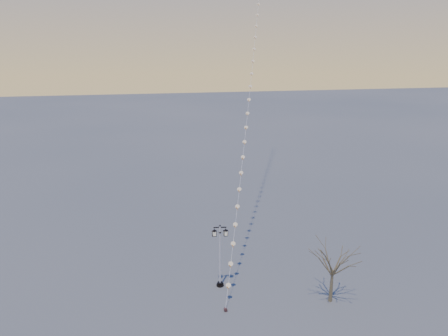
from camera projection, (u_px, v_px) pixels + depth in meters
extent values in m
plane|color=#525453|center=(235.00, 307.00, 27.11)|extent=(300.00, 300.00, 0.00)
cylinder|color=black|center=(220.00, 285.00, 29.52)|extent=(0.53, 0.53, 0.15)
cylinder|color=black|center=(220.00, 283.00, 29.48)|extent=(0.38, 0.38, 0.13)
cylinder|color=silver|center=(220.00, 254.00, 28.86)|extent=(0.12, 0.12, 4.46)
cylinder|color=black|center=(220.00, 232.00, 28.39)|extent=(0.19, 0.19, 0.06)
cube|color=black|center=(220.00, 227.00, 28.29)|extent=(0.90, 0.19, 0.06)
sphere|color=black|center=(220.00, 226.00, 28.25)|extent=(0.13, 0.13, 0.13)
pyramid|color=black|center=(214.00, 229.00, 28.30)|extent=(0.42, 0.42, 0.13)
cube|color=beige|center=(214.00, 233.00, 28.38)|extent=(0.25, 0.25, 0.32)
cube|color=black|center=(214.00, 236.00, 28.43)|extent=(0.28, 0.28, 0.04)
pyramid|color=black|center=(226.00, 229.00, 28.35)|extent=(0.42, 0.42, 0.13)
cube|color=beige|center=(226.00, 233.00, 28.43)|extent=(0.25, 0.25, 0.32)
cube|color=black|center=(226.00, 235.00, 28.48)|extent=(0.28, 0.28, 0.04)
cone|color=brown|center=(331.00, 286.00, 27.42)|extent=(0.28, 0.28, 2.34)
cylinder|color=#361D1B|center=(226.00, 310.00, 26.61)|extent=(0.22, 0.22, 0.22)
cylinder|color=black|center=(226.00, 309.00, 26.61)|extent=(0.03, 0.03, 0.28)
cone|color=orange|center=(253.00, 52.00, 39.81)|extent=(0.09, 0.09, 0.31)
cylinder|color=white|center=(226.00, 302.00, 26.46)|extent=(0.02, 0.02, 0.88)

